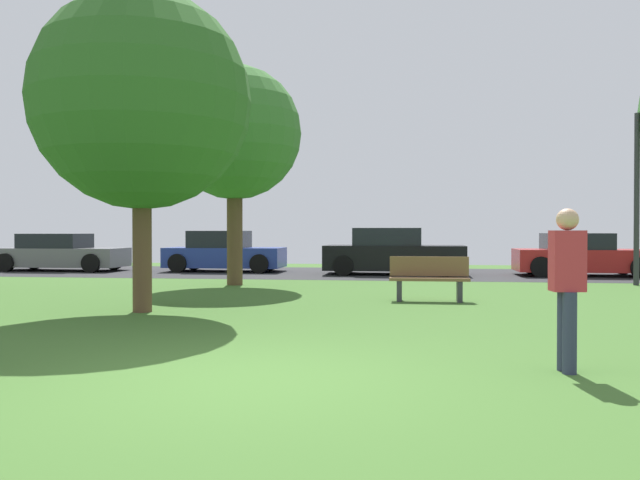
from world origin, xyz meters
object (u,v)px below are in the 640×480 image
Objects in this scene: street_lamp_post at (637,199)px; parked_car_blue at (224,253)px; parked_car_black at (393,253)px; park_bench at (429,278)px; person_catcher at (567,282)px; parked_car_red at (582,256)px; parked_car_grey at (60,254)px; oak_tree_center at (142,101)px; maple_tree_far at (235,134)px.

parked_car_blue is at bearing 161.30° from street_lamp_post.
parked_car_black is 2.82× the size of park_bench.
parked_car_red is at bearing -110.47° from person_catcher.
person_catcher reaches higher than parked_car_grey.
parked_car_grey is 1.09× the size of parked_car_red.
maple_tree_far is at bearing 89.32° from oak_tree_center.
maple_tree_far is at bearing -172.53° from street_lamp_post.
person_catcher is 0.40× the size of parked_car_red.
street_lamp_post is (12.36, -4.18, 1.61)m from parked_car_blue.
street_lamp_post reaches higher than parked_car_grey.
parked_car_black is 1.00× the size of street_lamp_post.
maple_tree_far is 3.48× the size of person_catcher.
oak_tree_center is at bearing -40.01° from person_catcher.
parked_car_blue reaches higher than park_bench.
oak_tree_center is at bearing -132.88° from parked_car_red.
oak_tree_center is 11.96m from parked_car_blue.
oak_tree_center reaches higher than parked_car_grey.
person_catcher is 14.96m from parked_car_black.
parked_car_grey is 1.11× the size of parked_car_blue.
parked_car_blue reaches higher than parked_car_grey.
parked_car_red is (9.91, 4.88, -3.36)m from maple_tree_far.
person_catcher is at bearing -62.48° from parked_car_blue.
maple_tree_far is at bearing -153.77° from parked_car_red.
parked_car_black is (-2.20, 14.79, -0.22)m from person_catcher.
parked_car_grey is at bearing -176.17° from parked_car_blue.
maple_tree_far is 3.61× the size of park_bench.
maple_tree_far is at bearing -33.38° from parked_car_grey.
person_catcher is (6.20, -10.02, -3.07)m from maple_tree_far.
park_bench is at bearing -139.22° from street_lamp_post.
parked_car_black reaches higher than parked_car_blue.
maple_tree_far is at bearing -129.95° from parked_car_black.
parked_car_blue is (5.91, 0.40, 0.03)m from parked_car_grey.
maple_tree_far reaches higher than park_bench.
parked_car_blue is 2.54× the size of park_bench.
parked_car_blue is at bearing -52.23° from park_bench.
park_bench is at bearing -33.58° from parked_car_grey.
maple_tree_far reaches higher than parked_car_blue.
oak_tree_center is 3.40× the size of person_catcher.
person_catcher is 6.80m from park_bench.
parked_car_red is 0.92× the size of street_lamp_post.
maple_tree_far reaches higher than oak_tree_center.
parked_car_grey is 18.73m from street_lamp_post.
parked_car_black is 1.09× the size of parked_car_red.
park_bench is at bearing -120.95° from parked_car_red.
parked_car_black is at bearing -7.51° from parked_car_blue.
oak_tree_center is at bearing -145.47° from street_lamp_post.
parked_car_black is at bearing -88.02° from person_catcher.
parked_car_red is at bearing -0.88° from parked_car_grey.
parked_car_blue is 0.90× the size of street_lamp_post.
parked_car_blue is 13.14m from street_lamp_post.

